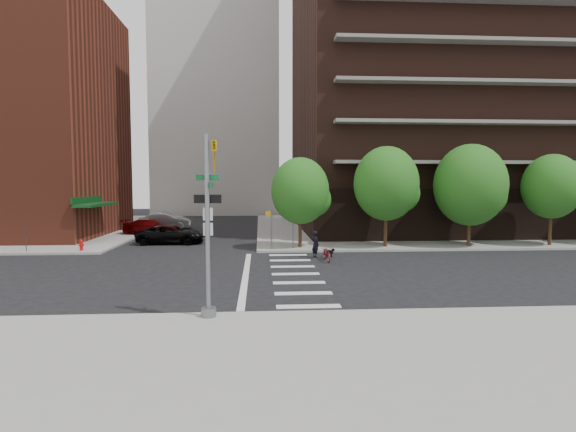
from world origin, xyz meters
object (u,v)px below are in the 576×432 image
at_px(traffic_signal, 209,240).
at_px(parked_car_black, 171,234).
at_px(parked_car_maroon, 153,227).
at_px(dog_walker, 315,244).
at_px(scooter, 327,253).
at_px(parked_car_silver, 165,221).
at_px(fire_hydrant, 81,245).

height_order(traffic_signal, parked_car_black, traffic_signal).
relative_size(parked_car_maroon, dog_walker, 3.03).
bearing_deg(scooter, parked_car_maroon, 130.74).
bearing_deg(parked_car_silver, dog_walker, -150.52).
bearing_deg(parked_car_maroon, parked_car_black, -153.49).
height_order(parked_car_maroon, dog_walker, dog_walker).
bearing_deg(parked_car_maroon, parked_car_silver, 1.24).
relative_size(fire_hydrant, scooter, 0.41).
distance_m(parked_car_black, scooter, 13.52).
distance_m(traffic_signal, parked_car_silver, 31.69).
xyz_separation_m(traffic_signal, parked_car_maroon, (-7.73, 25.20, -1.97)).
bearing_deg(traffic_signal, dog_walker, 67.77).
distance_m(parked_car_maroon, parked_car_silver, 5.48).
relative_size(parked_car_black, parked_car_maroon, 1.01).
xyz_separation_m(traffic_signal, scooter, (5.61, 11.15, -2.23)).
xyz_separation_m(traffic_signal, parked_car_black, (-5.03, 19.48, -1.99)).
xyz_separation_m(traffic_signal, parked_car_silver, (-7.73, 30.68, -1.87)).
bearing_deg(scooter, traffic_signal, -119.50).
distance_m(traffic_signal, parked_car_black, 20.22).
xyz_separation_m(parked_car_maroon, scooter, (13.34, -14.05, -0.26)).
relative_size(fire_hydrant, dog_walker, 0.44).
relative_size(parked_car_silver, dog_walker, 3.02).
bearing_deg(fire_hydrant, parked_car_maroon, 76.93).
bearing_deg(parked_car_silver, scooter, -151.29).
bearing_deg(parked_car_black, scooter, -127.43).
height_order(scooter, dog_walker, dog_walker).
bearing_deg(parked_car_silver, parked_car_maroon, 174.36).
bearing_deg(scooter, dog_walker, 109.27).
bearing_deg(parked_car_silver, parked_car_black, -172.08).
bearing_deg(dog_walker, parked_car_black, 30.99).
height_order(traffic_signal, parked_car_maroon, traffic_signal).
bearing_deg(traffic_signal, parked_car_black, 104.48).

